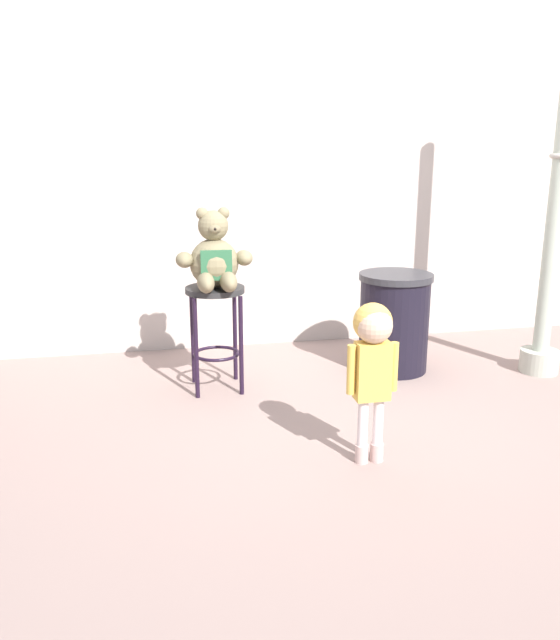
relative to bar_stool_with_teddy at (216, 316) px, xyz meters
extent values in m
plane|color=gray|center=(0.80, -0.72, -0.55)|extent=(24.00, 24.00, 0.00)
cube|color=beige|center=(0.80, 1.18, 1.18)|extent=(7.55, 0.30, 3.46)
cylinder|color=#2B2B2C|center=(0.00, 0.00, 0.19)|extent=(0.42, 0.42, 0.04)
cylinder|color=black|center=(-0.16, -0.16, -0.19)|extent=(0.03, 0.03, 0.73)
cylinder|color=black|center=(0.16, -0.16, -0.19)|extent=(0.03, 0.03, 0.73)
cylinder|color=black|center=(-0.16, 0.16, -0.19)|extent=(0.03, 0.03, 0.73)
cylinder|color=black|center=(0.16, 0.16, -0.19)|extent=(0.03, 0.03, 0.73)
torus|color=black|center=(0.00, 0.00, -0.29)|extent=(0.34, 0.34, 0.02)
sphere|color=#7F7454|center=(0.00, 0.00, 0.38)|extent=(0.35, 0.35, 0.35)
cube|color=#2A603D|center=(0.00, -0.14, 0.39)|extent=(0.21, 0.03, 0.21)
sphere|color=#7F7454|center=(0.00, 0.00, 0.65)|extent=(0.21, 0.21, 0.21)
ellipsoid|color=#73674C|center=(0.00, -0.09, 0.63)|extent=(0.09, 0.07, 0.06)
sphere|color=black|center=(0.00, -0.11, 0.64)|extent=(0.03, 0.03, 0.03)
sphere|color=#7F7454|center=(-0.07, 0.00, 0.73)|extent=(0.09, 0.09, 0.09)
sphere|color=#7F7454|center=(0.07, 0.00, 0.73)|extent=(0.09, 0.09, 0.09)
ellipsoid|color=#7F7454|center=(-0.21, -0.03, 0.42)|extent=(0.12, 0.19, 0.11)
ellipsoid|color=#7F7454|center=(0.21, -0.03, 0.42)|extent=(0.12, 0.19, 0.11)
ellipsoid|color=#7F7454|center=(-0.08, -0.16, 0.28)|extent=(0.12, 0.29, 0.14)
ellipsoid|color=#7F7454|center=(0.08, -0.16, 0.28)|extent=(0.12, 0.29, 0.14)
cylinder|color=#C5A59E|center=(0.67, -1.33, -0.50)|extent=(0.08, 0.08, 0.11)
cylinder|color=silver|center=(0.67, -1.33, -0.31)|extent=(0.06, 0.06, 0.27)
cylinder|color=#C5A59E|center=(0.76, -1.33, -0.50)|extent=(0.08, 0.08, 0.11)
cylinder|color=silver|center=(0.76, -1.33, -0.31)|extent=(0.06, 0.06, 0.27)
cube|color=gold|center=(0.71, -1.33, -0.01)|extent=(0.19, 0.11, 0.33)
cylinder|color=gold|center=(0.59, -1.33, 0.01)|extent=(0.05, 0.05, 0.28)
cylinder|color=gold|center=(0.84, -1.33, 0.01)|extent=(0.05, 0.05, 0.28)
sphere|color=#D8B293|center=(0.71, -1.33, 0.25)|extent=(0.20, 0.20, 0.20)
sphere|color=#E3AF4F|center=(0.71, -1.30, 0.26)|extent=(0.22, 0.22, 0.22)
cylinder|color=black|center=(1.43, 0.13, -0.19)|extent=(0.54, 0.54, 0.73)
cylinder|color=#2D2D33|center=(1.43, 0.13, 0.20)|extent=(0.58, 0.58, 0.05)
cylinder|color=#AFB1A0|center=(2.55, -0.16, -0.46)|extent=(0.30, 0.30, 0.18)
cylinder|color=#A7B0A0|center=(2.55, -0.16, 0.98)|extent=(0.13, 0.13, 2.71)
camera|label=1|loc=(-0.45, -4.43, 1.16)|focal=35.70mm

